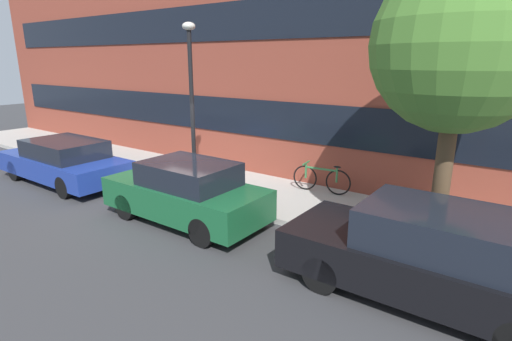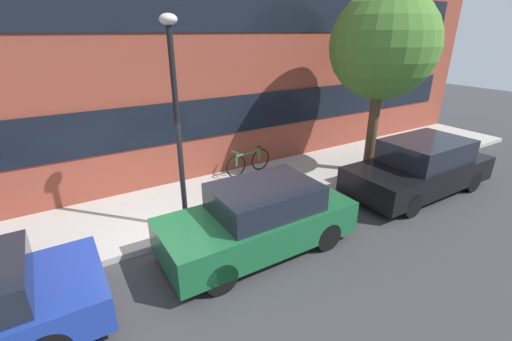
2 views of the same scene
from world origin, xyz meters
name	(u,v)px [view 1 (image 1 of 2)]	position (x,y,z in m)	size (l,w,h in m)	color
ground_plane	(171,195)	(0.00, 0.00, 0.00)	(56.00, 56.00, 0.00)	#38383A
sidewalk_strip	(206,180)	(0.00, 1.39, 0.07)	(28.00, 2.78, 0.14)	#B2AFA8
rowhouse_facade	(242,37)	(0.00, 3.23, 4.26)	(28.00, 1.02, 8.51)	brown
parked_car_blue	(64,161)	(-3.44, -1.05, 0.66)	(4.53, 1.79, 1.31)	#1E3899
parked_car_green	(186,192)	(1.70, -1.05, 0.70)	(3.88, 1.64, 1.41)	#195B33
parked_car_black	(429,255)	(6.89, -1.05, 0.72)	(4.32, 1.78, 1.48)	black
fire_hydrant	(97,155)	(-3.99, 0.38, 0.48)	(0.55, 0.30, 0.68)	red
bicycle	(321,178)	(3.39, 2.26, 0.52)	(1.61, 0.44, 0.78)	black
street_tree	(459,47)	(6.65, 0.51, 3.79)	(2.92, 2.92, 5.13)	brown
lamp_post	(191,91)	(0.65, 0.30, 2.83)	(0.32, 0.32, 4.32)	black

